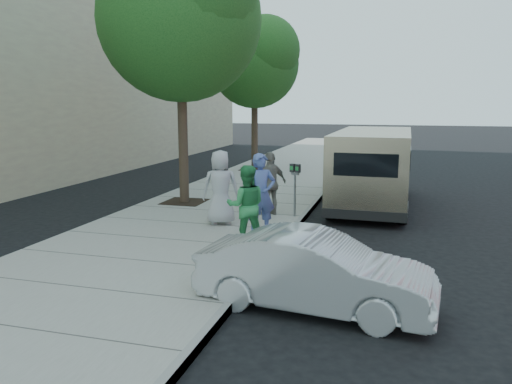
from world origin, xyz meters
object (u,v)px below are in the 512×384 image
tree_far (256,59)px  sedan (315,272)px  person_officer (261,194)px  tree_near (181,13)px  person_gray_shirt (221,187)px  parking_meter (295,179)px  van (373,167)px  person_striped_polo (271,184)px  person_green_shirt (246,206)px

tree_far → sedan: 15.43m
sedan → person_officer: bearing=33.7°
tree_near → person_gray_shirt: size_ratio=4.15×
parking_meter → sedan: (1.40, -5.39, -0.56)m
van → person_gray_shirt: size_ratio=3.38×
person_officer → person_striped_polo: person_officer is taller
sedan → van: bearing=3.2°
tree_far → parking_meter: 10.00m
tree_near → sedan: 9.45m
tree_far → van: 8.81m
person_green_shirt → person_striped_polo: size_ratio=1.00×
person_green_shirt → person_gray_shirt: person_gray_shirt is taller
parking_meter → person_gray_shirt: size_ratio=0.76×
person_gray_shirt → person_green_shirt: bearing=105.7°
tree_near → parking_meter: bearing=-15.8°
sedan → tree_near: bearing=43.8°
tree_near → person_green_shirt: tree_near is taller
parking_meter → person_officer: 2.01m
parking_meter → person_officer: person_officer is taller
van → person_striped_polo: bearing=-132.2°
tree_near → van: 7.08m
tree_near → person_striped_polo: size_ratio=4.49×
tree_far → person_green_shirt: (3.06, -11.47, -3.89)m
sedan → person_officer: 3.87m
van → person_officer: bearing=-114.5°
person_gray_shirt → tree_far: bearing=-98.8°
parking_meter → van: size_ratio=0.22×
tree_far → person_officer: tree_far is taller
person_striped_polo → person_green_shirt: bearing=41.3°
person_gray_shirt → person_striped_polo: (0.93, 1.30, -0.07)m
van → person_striped_polo: size_ratio=3.66×
tree_far → sedan: bearing=-70.7°
parking_meter → person_green_shirt: bearing=-77.7°
tree_near → person_officer: size_ratio=4.11×
sedan → person_striped_polo: size_ratio=2.12×
person_gray_shirt → parking_meter: bearing=-160.2°
person_officer → person_green_shirt: bearing=-127.5°
tree_far → tree_near: bearing=-90.0°
sedan → person_officer: person_officer is taller
tree_far → van: tree_far is taller
sedan → person_green_shirt: 3.13m
person_officer → person_green_shirt: person_officer is taller
tree_far → person_gray_shirt: tree_far is taller
sedan → person_striped_polo: person_striped_polo is taller
person_officer → person_gray_shirt: person_officer is taller
parking_meter → tree_far: bearing=133.2°
person_gray_shirt → tree_near: bearing=-69.7°
person_officer → sedan: bearing=-95.5°
tree_far → van: size_ratio=1.06×
person_gray_shirt → person_officer: bearing=130.7°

